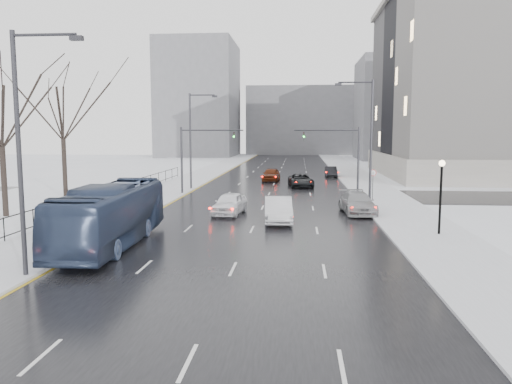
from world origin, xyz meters
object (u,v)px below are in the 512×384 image
(tree_park_d, at_px, (6,218))
(sedan_center_near, at_px, (230,204))
(tree_park_e, at_px, (66,199))
(mast_signal_right, at_px, (347,153))
(streetlight_l_near, at_px, (24,142))
(bus, at_px, (112,215))
(lamppost_r_mid, at_px, (441,186))
(sedan_right_far, at_px, (357,203))
(streetlight_r_mid, at_px, (368,137))
(mast_signal_left, at_px, (192,152))
(streetlight_l_far, at_px, (192,136))
(sedan_right_near, at_px, (278,210))
(sedan_right_distant, at_px, (331,172))
(no_uturn_sign, at_px, (373,176))
(sedan_right_cross, at_px, (301,180))
(sedan_center_far, at_px, (271,174))

(tree_park_d, bearing_deg, sedan_center_near, 9.30)
(tree_park_e, height_order, sedan_center_near, tree_park_e)
(mast_signal_right, bearing_deg, streetlight_l_near, -118.96)
(mast_signal_right, xyz_separation_m, bus, (-14.33, -21.94, -2.43))
(lamppost_r_mid, bearing_deg, mast_signal_right, 101.54)
(lamppost_r_mid, xyz_separation_m, bus, (-18.00, -3.95, -1.27))
(streetlight_l_near, distance_m, sedan_right_far, 23.97)
(tree_park_d, distance_m, sedan_center_near, 15.86)
(streetlight_r_mid, bearing_deg, mast_signal_left, 152.69)
(streetlight_l_far, xyz_separation_m, sedan_right_near, (9.68, -18.35, -4.74))
(streetlight_l_near, height_order, bus, streetlight_l_near)
(streetlight_r_mid, relative_size, sedan_center_near, 2.14)
(bus, height_order, sedan_center_near, bus)
(mast_signal_right, distance_m, sedan_right_distant, 20.54)
(no_uturn_sign, relative_size, sedan_center_near, 0.58)
(lamppost_r_mid, height_order, sedan_right_near, lamppost_r_mid)
(tree_park_e, bearing_deg, streetlight_l_far, 38.57)
(mast_signal_left, bearing_deg, sedan_right_cross, 35.03)
(sedan_center_near, xyz_separation_m, sedan_right_distant, (9.37, 31.70, -0.11))
(sedan_center_far, bearing_deg, sedan_right_far, -68.72)
(lamppost_r_mid, height_order, sedan_right_distant, lamppost_r_mid)
(sedan_right_far, bearing_deg, mast_signal_left, 139.91)
(sedan_right_distant, bearing_deg, streetlight_l_far, -134.47)
(mast_signal_left, xyz_separation_m, sedan_right_near, (8.84, -14.35, -3.23))
(no_uturn_sign, bearing_deg, sedan_center_near, -146.80)
(streetlight_l_far, xyz_separation_m, bus, (1.17, -25.95, -3.94))
(streetlight_l_near, bearing_deg, sedan_right_near, 54.65)
(mast_signal_right, distance_m, sedan_center_far, 16.04)
(tree_park_e, bearing_deg, sedan_right_far, -13.82)
(mast_signal_left, bearing_deg, sedan_right_far, -35.19)
(tree_park_e, xyz_separation_m, bus, (11.20, -17.95, 1.67))
(bus, relative_size, sedan_right_cross, 2.25)
(tree_park_d, xyz_separation_m, streetlight_r_mid, (25.97, 6.00, 5.62))
(bus, bearing_deg, no_uturn_sign, 45.97)
(streetlight_l_far, xyz_separation_m, no_uturn_sign, (17.37, -8.00, -3.32))
(sedan_right_far, bearing_deg, streetlight_l_far, 132.28)
(tree_park_d, height_order, sedan_right_far, tree_park_d)
(streetlight_l_near, height_order, sedan_center_far, streetlight_l_near)
(mast_signal_left, xyz_separation_m, sedan_right_far, (14.53, -10.24, -3.28))
(streetlight_l_near, height_order, sedan_right_distant, streetlight_l_near)
(tree_park_d, distance_m, streetlight_l_far, 21.17)
(mast_signal_left, bearing_deg, streetlight_l_far, 101.87)
(bus, bearing_deg, sedan_center_far, 77.68)
(no_uturn_sign, bearing_deg, mast_signal_right, 115.11)
(sedan_right_far, bearing_deg, lamppost_r_mid, -68.78)
(streetlight_l_far, height_order, lamppost_r_mid, streetlight_l_far)
(streetlight_r_mid, distance_m, no_uturn_sign, 5.30)
(streetlight_l_near, relative_size, sedan_center_far, 2.07)
(mast_signal_right, bearing_deg, sedan_center_far, 119.87)
(tree_park_d, bearing_deg, sedan_right_cross, 45.55)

